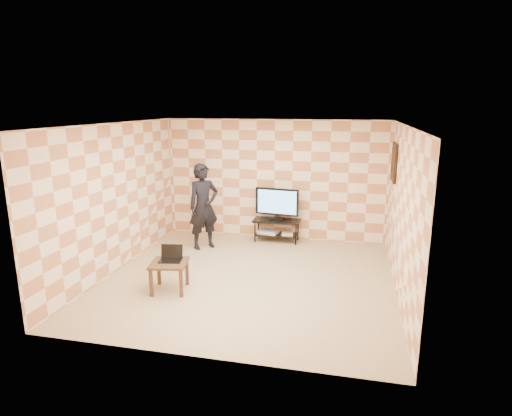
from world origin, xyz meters
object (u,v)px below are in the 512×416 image
object	(u,v)px
person	(204,206)
tv_stand	(277,225)
tv	(277,203)
side_table	(169,267)

from	to	relation	value
person	tv_stand	bearing A→B (deg)	-14.76
tv_stand	person	world-z (taller)	person
tv_stand	person	distance (m)	1.72
tv	person	xyz separation A→B (m)	(-1.45, -0.76, 0.01)
tv	person	size ratio (longest dim) A/B	0.54
tv_stand	side_table	size ratio (longest dim) A/B	1.55
person	tv	bearing A→B (deg)	-14.86
tv	side_table	world-z (taller)	tv
tv_stand	tv	xyz separation A→B (m)	(0.00, -0.00, 0.53)
side_table	tv	bearing A→B (deg)	66.84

